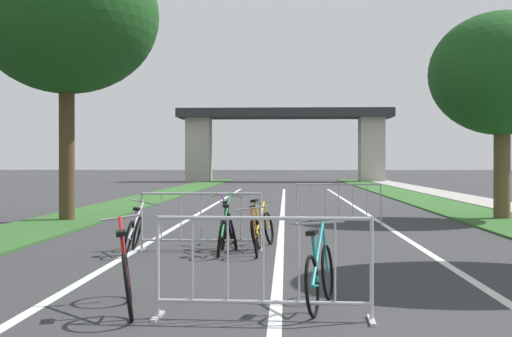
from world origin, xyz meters
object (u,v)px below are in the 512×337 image
Objects in this scene: crowd_barrier_nearest at (263,269)px; bicycle_green_2 at (224,232)px; tree_left_pine_far at (67,16)px; bicycle_yellow_4 at (262,229)px; tree_right_oak_mid at (502,74)px; bicycle_red_3 at (127,275)px; bicycle_teal_6 at (320,274)px; crowd_barrier_second at (201,222)px; crowd_barrier_third at (339,204)px; bicycle_silver_5 at (134,233)px; bicycle_orange_1 at (255,233)px; bicycle_purple_0 at (230,227)px.

crowd_barrier_nearest is 5.10m from bicycle_green_2.
tree_left_pine_far is 4.54× the size of bicycle_yellow_4.
bicycle_yellow_4 is at bearing 92.05° from crowd_barrier_nearest.
tree_right_oak_mid is 3.30× the size of bicycle_red_3.
bicycle_green_2 is at bearing 121.01° from bicycle_teal_6.
tree_right_oak_mid is (11.97, 0.97, -1.52)m from tree_left_pine_far.
bicycle_green_2 is at bearing -45.41° from crowd_barrier_second.
crowd_barrier_third is at bearing -4.16° from tree_left_pine_far.
crowd_barrier_second is 1.41× the size of bicycle_silver_5.
crowd_barrier_third reaches higher than bicycle_orange_1.
crowd_barrier_nearest is 1.33× the size of bicycle_green_2.
bicycle_green_2 is 1.00× the size of bicycle_yellow_4.
tree_left_pine_far is at bearing -51.62° from bicycle_orange_1.
bicycle_red_3 is at bearing -69.16° from tree_left_pine_far.
tree_left_pine_far is at bearing 97.24° from bicycle_red_3.
bicycle_purple_0 reaches higher than bicycle_yellow_4.
bicycle_red_3 is at bearing -91.84° from crowd_barrier_second.
tree_right_oak_mid is 10.27m from bicycle_purple_0.
crowd_barrier_second is at bearing -117.96° from crowd_barrier_third.
crowd_barrier_third is at bearing -108.79° from bicycle_orange_1.
bicycle_teal_6 is at bearing 44.79° from crowd_barrier_nearest.
bicycle_orange_1 is 0.95× the size of bicycle_yellow_4.
crowd_barrier_nearest is at bearing -122.46° from bicycle_teal_6.
bicycle_purple_0 is (0.49, 0.50, -0.14)m from crowd_barrier_second.
crowd_barrier_third is at bearing 60.22° from bicycle_red_3.
crowd_barrier_nearest is 1.28× the size of bicycle_red_3.
bicycle_yellow_4 is (1.11, 0.41, -0.16)m from crowd_barrier_second.
bicycle_silver_5 is (-1.62, -0.98, -0.03)m from bicycle_purple_0.
bicycle_teal_6 is (3.05, -4.42, 0.02)m from bicycle_silver_5.
bicycle_green_2 is at bearing -133.62° from tree_right_oak_mid.
tree_right_oak_mid is 10.93m from bicycle_green_2.
bicycle_silver_5 reaches higher than bicycle_orange_1.
tree_left_pine_far reaches higher than bicycle_yellow_4.
crowd_barrier_nearest is 1.42× the size of bicycle_teal_6.
bicycle_yellow_4 is at bearing -96.92° from bicycle_orange_1.
tree_right_oak_mid is 9.93m from bicycle_yellow_4.
tree_left_pine_far reaches higher than crowd_barrier_third.
bicycle_silver_5 is at bearing -139.33° from tree_right_oak_mid.
crowd_barrier_third is at bearing 97.27° from bicycle_teal_6.
crowd_barrier_second is 0.66m from bicycle_green_2.
bicycle_teal_6 is at bearing -95.49° from crowd_barrier_third.
bicycle_silver_5 is at bearing 179.63° from bicycle_green_2.
bicycle_orange_1 is at bearing -27.33° from crowd_barrier_second.
bicycle_yellow_4 is (-1.81, -5.09, -0.16)m from crowd_barrier_third.
bicycle_green_2 is at bearing -53.13° from tree_left_pine_far.
bicycle_red_3 is 4.75m from bicycle_silver_5.
bicycle_purple_0 is at bearing 27.39° from bicycle_silver_5.
bicycle_teal_6 is at bearing -115.39° from tree_right_oak_mid.
tree_right_oak_mid is at bearing 34.11° from bicycle_purple_0.
tree_right_oak_mid is 3.66× the size of bicycle_teal_6.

